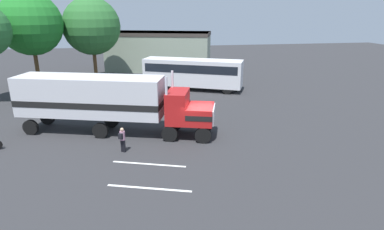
% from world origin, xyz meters
% --- Properties ---
extents(ground_plane, '(120.00, 120.00, 0.00)m').
position_xyz_m(ground_plane, '(0.00, 0.00, 0.00)').
color(ground_plane, '#2D2D30').
extents(lane_stripe_near, '(4.22, 1.57, 0.01)m').
position_xyz_m(lane_stripe_near, '(-3.55, -3.50, 0.01)').
color(lane_stripe_near, silver).
rests_on(lane_stripe_near, ground_plane).
extents(lane_stripe_mid, '(4.23, 1.52, 0.01)m').
position_xyz_m(lane_stripe_mid, '(-3.67, -6.19, 0.01)').
color(lane_stripe_mid, silver).
rests_on(lane_stripe_mid, ground_plane).
extents(semi_truck, '(14.25, 6.61, 4.50)m').
position_xyz_m(semi_truck, '(-6.27, 2.21, 2.52)').
color(semi_truck, '#B21919').
rests_on(semi_truck, ground_plane).
extents(person_bystander, '(0.43, 0.48, 1.63)m').
position_xyz_m(person_bystander, '(-5.08, -1.49, 0.89)').
color(person_bystander, black).
rests_on(person_bystander, ground_plane).
extents(parked_bus, '(11.06, 6.90, 3.40)m').
position_xyz_m(parked_bus, '(2.22, 14.31, 2.07)').
color(parked_bus, silver).
rests_on(parked_bus, ground_plane).
extents(parked_car, '(4.74, 3.61, 1.57)m').
position_xyz_m(parked_car, '(-7.54, 11.02, 0.81)').
color(parked_car, '#234C8C').
rests_on(parked_car, ground_plane).
extents(tree_center, '(6.88, 6.88, 10.15)m').
position_xyz_m(tree_center, '(-9.04, 21.13, 6.70)').
color(tree_center, brown).
rests_on(tree_center, ground_plane).
extents(tree_right, '(6.79, 6.79, 10.55)m').
position_xyz_m(tree_right, '(-15.06, 18.02, 7.14)').
color(tree_right, brown).
rests_on(tree_right, ground_plane).
extents(building_backdrop, '(16.03, 10.20, 5.57)m').
position_xyz_m(building_backdrop, '(-0.52, 27.38, 3.00)').
color(building_backdrop, gray).
rests_on(building_backdrop, ground_plane).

